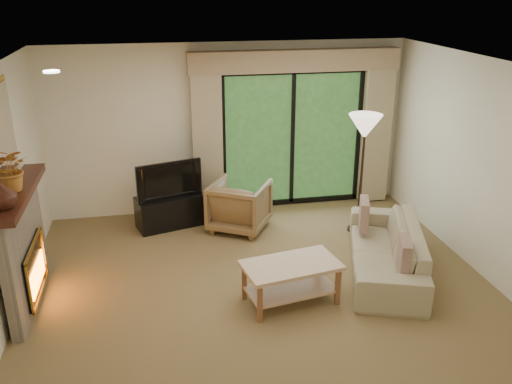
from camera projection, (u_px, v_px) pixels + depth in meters
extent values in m
plane|color=olive|center=(261.00, 286.00, 6.50)|extent=(5.50, 5.50, 0.00)
plane|color=silver|center=(262.00, 66.00, 5.55)|extent=(5.50, 5.50, 0.00)
plane|color=#FAECCF|center=(229.00, 129.00, 8.31)|extent=(5.00, 0.00, 5.00)
plane|color=#FAECCF|center=(334.00, 310.00, 3.74)|extent=(5.00, 0.00, 5.00)
plane|color=#FAECCF|center=(485.00, 170.00, 6.52)|extent=(0.00, 5.00, 5.00)
cube|color=tan|center=(207.00, 139.00, 8.14)|extent=(0.45, 0.18, 2.35)
cube|color=tan|center=(376.00, 130.00, 8.62)|extent=(0.45, 0.18, 2.35)
cube|color=tan|center=(296.00, 61.00, 7.99)|extent=(3.20, 0.24, 0.32)
cube|color=black|center=(169.00, 211.00, 8.02)|extent=(1.03, 0.67, 0.47)
imported|color=black|center=(167.00, 179.00, 7.83)|extent=(0.96, 0.39, 0.55)
imported|color=brown|center=(239.00, 206.00, 7.89)|extent=(1.07, 1.08, 0.73)
imported|color=tan|center=(386.00, 249.00, 6.74)|extent=(1.45, 2.25, 0.61)
cube|color=#522A24|center=(404.00, 256.00, 6.09)|extent=(0.24, 0.43, 0.41)
cube|color=#522A24|center=(364.00, 214.00, 7.20)|extent=(0.24, 0.42, 0.41)
imported|color=#3A1A11|center=(1.00, 194.00, 5.17)|extent=(0.32, 0.32, 0.29)
imported|color=#BA732B|center=(11.00, 169.00, 5.58)|extent=(0.47, 0.42, 0.48)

